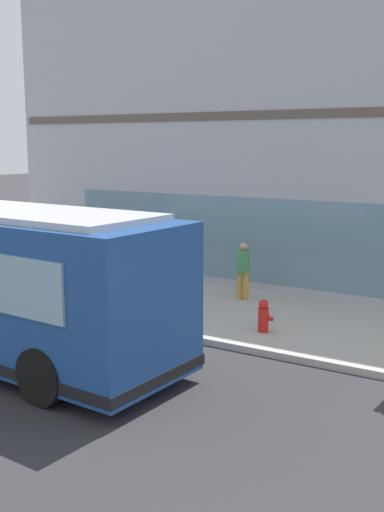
# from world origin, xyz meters

# --- Properties ---
(ground) EXTENTS (120.00, 120.00, 0.00)m
(ground) POSITION_xyz_m (0.00, 0.00, 0.00)
(ground) COLOR #2D2D30
(sidewalk_curb) EXTENTS (4.62, 40.00, 0.15)m
(sidewalk_curb) POSITION_xyz_m (4.91, 0.00, 0.07)
(sidewalk_curb) COLOR #B2ADA3
(sidewalk_curb) RESTS_ON ground
(building_corner) EXTENTS (6.99, 17.28, 9.19)m
(building_corner) POSITION_xyz_m (10.68, 0.00, 4.59)
(building_corner) COLOR #A8A8AD
(building_corner) RESTS_ON ground
(fire_hydrant) EXTENTS (0.35, 0.35, 0.74)m
(fire_hydrant) POSITION_xyz_m (3.73, -2.19, 0.51)
(fire_hydrant) COLOR red
(fire_hydrant) RESTS_ON sidewalk_curb
(pedestrian_near_hydrant) EXTENTS (0.32, 0.32, 1.76)m
(pedestrian_near_hydrant) POSITION_xyz_m (4.44, 1.37, 1.17)
(pedestrian_near_hydrant) COLOR #99994C
(pedestrian_near_hydrant) RESTS_ON sidewalk_curb
(pedestrian_near_building_entrance) EXTENTS (0.32, 0.32, 1.56)m
(pedestrian_near_building_entrance) POSITION_xyz_m (6.08, -0.46, 1.04)
(pedestrian_near_building_entrance) COLOR gold
(pedestrian_near_building_entrance) RESTS_ON sidewalk_curb
(pedestrian_by_light_pole) EXTENTS (0.32, 0.32, 1.73)m
(pedestrian_by_light_pole) POSITION_xyz_m (6.22, 4.10, 1.15)
(pedestrian_by_light_pole) COLOR black
(pedestrian_by_light_pole) RESTS_ON sidewalk_curb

